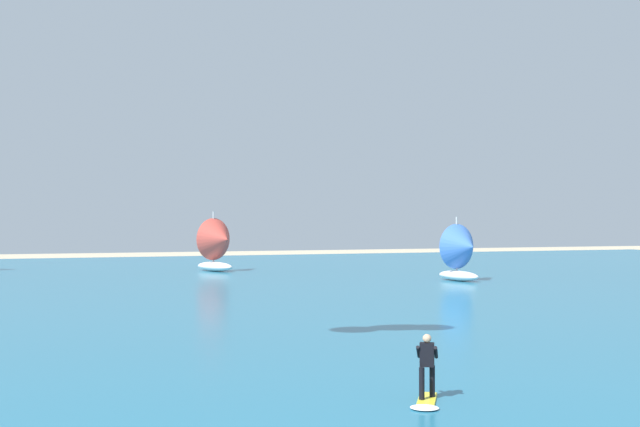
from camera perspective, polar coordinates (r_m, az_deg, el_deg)
ocean at (r=52.82m, az=-12.74°, el=-5.52°), size 160.00×90.00×0.10m
kitesurfer at (r=19.54m, az=8.04°, el=-12.17°), size 1.48×1.97×1.67m
sailboat_trailing at (r=68.13m, az=-7.60°, el=-2.30°), size 4.28×4.81×5.37m
sailboat_far_left at (r=57.68m, az=10.77°, el=-2.85°), size 3.73×4.28×4.83m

